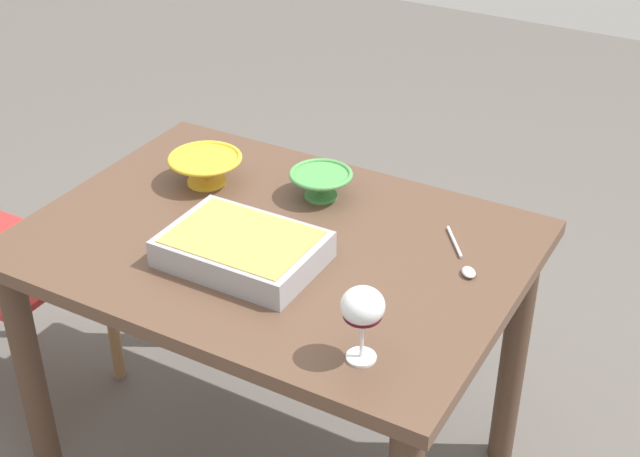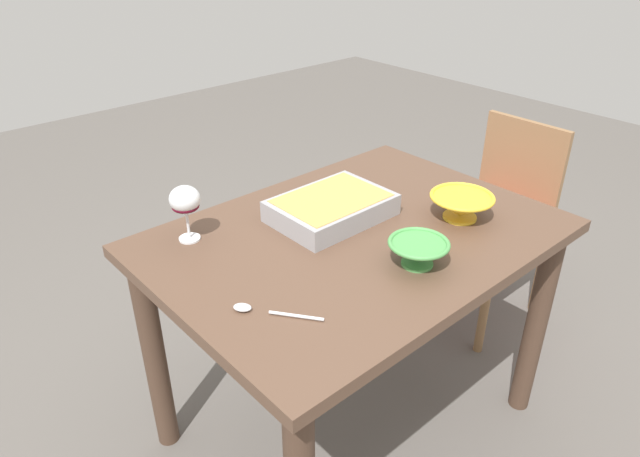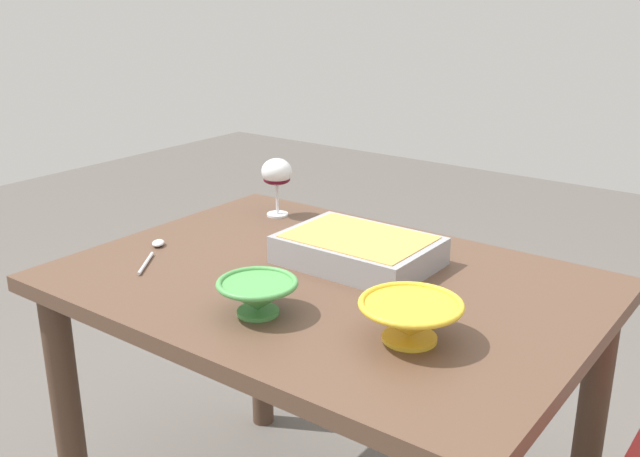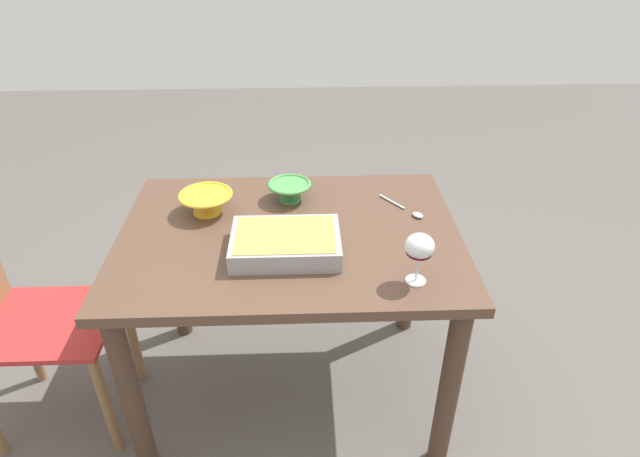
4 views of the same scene
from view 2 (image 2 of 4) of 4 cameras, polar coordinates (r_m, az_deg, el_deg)
The scene contains 8 objects.
ground_plane at distance 2.16m, azimuth 2.93°, elevation -18.37°, with size 8.00×8.00×0.00m, color #5B5651.
dining_table at distance 1.74m, azimuth 3.46°, elevation -4.04°, with size 1.16×0.84×0.77m.
chair at distance 2.53m, azimuth 17.09°, elevation 1.57°, with size 0.46×0.39×0.84m.
wine_glass at distance 1.62m, azimuth -13.20°, elevation 2.58°, with size 0.09×0.09×0.17m.
casserole_dish at distance 1.73m, azimuth 1.14°, elevation 2.19°, with size 0.35×0.25×0.07m.
mixing_bowl at distance 1.78m, azimuth 13.79°, elevation 2.26°, with size 0.19×0.19×0.08m.
small_bowl at distance 1.52m, azimuth 9.58°, elevation -2.30°, with size 0.16×0.16×0.07m.
serving_spoon at distance 1.36m, azimuth -6.05°, elevation -8.02°, with size 0.14×0.19×0.01m.
Camera 2 is at (-1.04, -1.01, 1.59)m, focal length 32.36 mm.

